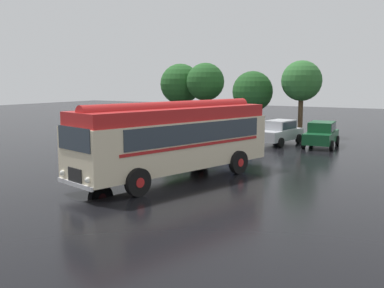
# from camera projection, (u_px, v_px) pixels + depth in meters

# --- Properties ---
(ground_plane) EXTENTS (120.00, 120.00, 0.00)m
(ground_plane) POSITION_uv_depth(u_px,v_px,m) (158.00, 180.00, 19.88)
(ground_plane) COLOR black
(vintage_bus) EXTENTS (4.90, 10.38, 3.49)m
(vintage_bus) POSITION_uv_depth(u_px,v_px,m) (175.00, 137.00, 19.96)
(vintage_bus) COLOR beige
(vintage_bus) RESTS_ON ground
(car_near_left) EXTENTS (2.01, 4.23, 1.66)m
(car_near_left) POSITION_uv_depth(u_px,v_px,m) (242.00, 129.00, 32.89)
(car_near_left) COLOR navy
(car_near_left) RESTS_ON ground
(car_mid_left) EXTENTS (2.42, 4.41, 1.66)m
(car_mid_left) POSITION_uv_depth(u_px,v_px,m) (279.00, 132.00, 31.23)
(car_mid_left) COLOR #B7BABF
(car_mid_left) RESTS_ON ground
(car_mid_right) EXTENTS (2.26, 4.34, 1.66)m
(car_mid_right) POSITION_uv_depth(u_px,v_px,m) (321.00, 134.00, 29.95)
(car_mid_right) COLOR #144C28
(car_mid_right) RESTS_ON ground
(box_van) EXTENTS (2.57, 5.86, 2.50)m
(box_van) POSITION_uv_depth(u_px,v_px,m) (213.00, 121.00, 33.68)
(box_van) COLOR #B2B7BC
(box_van) RESTS_ON ground
(tree_far_left) EXTENTS (3.86, 3.86, 6.00)m
(tree_far_left) POSITION_uv_depth(u_px,v_px,m) (180.00, 85.00, 42.80)
(tree_far_left) COLOR #4C3823
(tree_far_left) RESTS_ON ground
(tree_left_of_centre) EXTENTS (3.41, 3.41, 5.99)m
(tree_left_of_centre) POSITION_uv_depth(u_px,v_px,m) (206.00, 83.00, 40.59)
(tree_left_of_centre) COLOR #4C3823
(tree_left_of_centre) RESTS_ON ground
(tree_centre) EXTENTS (3.36, 3.36, 5.19)m
(tree_centre) POSITION_uv_depth(u_px,v_px,m) (253.00, 90.00, 37.29)
(tree_centre) COLOR #4C3823
(tree_centre) RESTS_ON ground
(tree_right_of_centre) EXTENTS (3.19, 3.19, 5.98)m
(tree_right_of_centre) POSITION_uv_depth(u_px,v_px,m) (302.00, 81.00, 35.36)
(tree_right_of_centre) COLOR #4C3823
(tree_right_of_centre) RESTS_ON ground
(puddle_patch) EXTENTS (3.07, 3.07, 0.01)m
(puddle_patch) POSITION_uv_depth(u_px,v_px,m) (107.00, 192.00, 17.75)
(puddle_patch) COLOR black
(puddle_patch) RESTS_ON ground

